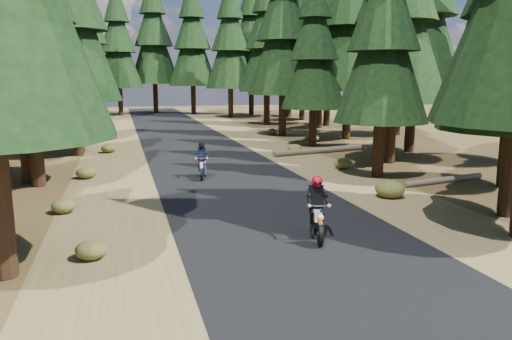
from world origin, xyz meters
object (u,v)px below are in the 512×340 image
(log_near, at_px, (321,150))
(log_far, at_px, (444,180))
(rider_lead, at_px, (317,218))
(rider_follow, at_px, (202,166))

(log_near, relative_size, log_far, 1.47)
(log_near, bearing_deg, rider_lead, -125.72)
(log_near, xyz_separation_m, rider_follow, (-7.36, -5.18, 0.33))
(log_far, relative_size, rider_follow, 2.35)
(log_near, distance_m, rider_follow, 9.01)
(rider_lead, bearing_deg, log_far, -130.68)
(log_far, relative_size, rider_lead, 2.14)
(rider_lead, relative_size, rider_follow, 1.10)
(log_near, height_order, log_far, log_near)
(log_near, distance_m, rider_lead, 14.86)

